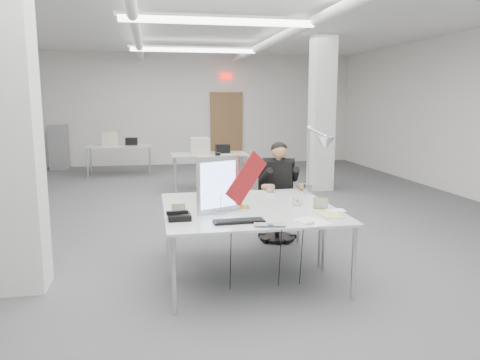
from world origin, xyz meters
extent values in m
cube|color=#4E4E50|center=(0.00, 0.00, -0.01)|extent=(10.00, 14.00, 0.02)
cube|color=white|center=(0.00, 0.00, 3.21)|extent=(10.00, 14.00, 0.02)
cube|color=silver|center=(0.00, 7.01, 1.60)|extent=(10.00, 0.02, 3.20)
cube|color=white|center=(-2.30, -2.00, 1.60)|extent=(0.45, 0.45, 3.20)
cube|color=white|center=(2.50, 2.50, 1.60)|extent=(0.45, 0.45, 3.20)
cube|color=brown|center=(1.20, 6.94, 1.05)|extent=(0.95, 0.08, 2.10)
cube|color=red|center=(1.20, 6.90, 2.55)|extent=(0.32, 0.06, 0.16)
cylinder|color=silver|center=(-1.20, 0.00, 3.02)|extent=(0.16, 13.60, 0.16)
cylinder|color=silver|center=(1.40, 0.00, 3.02)|extent=(0.16, 13.60, 0.16)
cube|color=white|center=(0.00, 0.00, 2.98)|extent=(2.80, 0.14, 0.08)
cube|color=white|center=(0.00, 4.00, 2.98)|extent=(2.80, 0.14, 0.08)
cube|color=silver|center=(0.00, -2.50, 0.74)|extent=(1.80, 0.90, 0.02)
cube|color=silver|center=(0.00, -1.60, 0.74)|extent=(1.80, 0.90, 0.02)
cube|color=silver|center=(0.20, 3.00, 0.74)|extent=(1.60, 0.80, 0.02)
cube|color=silver|center=(-1.80, 5.20, 0.74)|extent=(1.60, 0.80, 0.02)
cube|color=gray|center=(-3.50, 6.65, 0.60)|extent=(0.45, 0.55, 1.20)
cube|color=silver|center=(-0.36, -2.24, 1.05)|extent=(0.45, 0.23, 0.58)
cube|color=maroon|center=(-0.07, -2.28, 1.10)|extent=(0.47, 0.22, 0.55)
cube|color=black|center=(-0.22, -2.66, 0.77)|extent=(0.48, 0.18, 0.02)
imported|color=#A9AAAE|center=(0.03, -2.88, 0.77)|extent=(0.32, 0.24, 0.02)
ellipsoid|color=#A4A4A9|center=(0.41, -2.86, 0.77)|extent=(0.09, 0.06, 0.03)
cube|color=black|center=(-0.76, -2.46, 0.78)|extent=(0.22, 0.20, 0.05)
cube|color=tan|center=(-0.76, -2.25, 0.81)|extent=(0.14, 0.04, 0.11)
cube|color=#A38746|center=(0.73, -2.27, 0.82)|extent=(0.16, 0.09, 0.12)
cylinder|color=#BBBABF|center=(0.53, -2.08, 0.81)|extent=(0.11, 0.03, 0.11)
cube|color=white|center=(0.46, -2.77, 0.76)|extent=(0.34, 0.40, 0.01)
cube|color=#CEBF7B|center=(0.72, -2.57, 0.76)|extent=(0.19, 0.26, 0.01)
cube|color=white|center=(0.85, -2.39, 0.76)|extent=(0.20, 0.15, 0.01)
cube|color=beige|center=(-0.25, -1.48, 0.94)|extent=(0.40, 0.38, 0.36)
camera|label=1|loc=(-1.00, -6.82, 1.89)|focal=35.00mm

